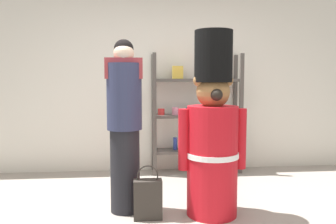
# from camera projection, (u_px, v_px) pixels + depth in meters

# --- Properties ---
(back_wall) EXTENTS (6.40, 0.12, 2.60)m
(back_wall) POSITION_uv_depth(u_px,v_px,m) (161.00, 81.00, 4.96)
(back_wall) COLOR silver
(back_wall) RESTS_ON ground_plane
(merchandise_shelf) EXTENTS (1.26, 0.35, 1.68)m
(merchandise_shelf) POSITION_uv_depth(u_px,v_px,m) (197.00, 112.00, 4.82)
(merchandise_shelf) COLOR #4C4742
(merchandise_shelf) RESTS_ON ground_plane
(teddy_bear_guard) EXTENTS (0.66, 0.51, 1.77)m
(teddy_bear_guard) POSITION_uv_depth(u_px,v_px,m) (212.00, 136.00, 3.25)
(teddy_bear_guard) COLOR red
(teddy_bear_guard) RESTS_ON ground_plane
(person_shopper) EXTENTS (0.36, 0.34, 1.70)m
(person_shopper) POSITION_uv_depth(u_px,v_px,m) (125.00, 124.00, 3.33)
(person_shopper) COLOR black
(person_shopper) RESTS_ON ground_plane
(shopping_bag) EXTENTS (0.27, 0.13, 0.51)m
(shopping_bag) POSITION_uv_depth(u_px,v_px,m) (148.00, 199.00, 3.20)
(shopping_bag) COLOR #332D28
(shopping_bag) RESTS_ON ground_plane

